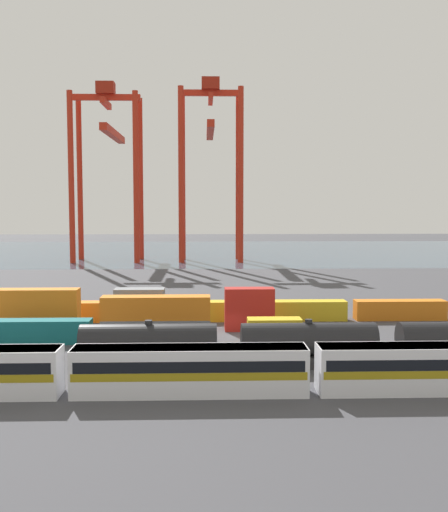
# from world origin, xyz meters

# --- Properties ---
(ground_plane) EXTENTS (420.00, 420.00, 0.00)m
(ground_plane) POSITION_xyz_m (0.00, 40.00, 0.00)
(ground_plane) COLOR #424247
(harbour_water) EXTENTS (400.00, 110.00, 0.01)m
(harbour_water) POSITION_xyz_m (0.00, 130.34, 0.00)
(harbour_water) COLOR #384C60
(harbour_water) RESTS_ON ground_plane
(passenger_train) EXTENTS (58.75, 3.14, 3.90)m
(passenger_train) POSITION_xyz_m (-4.84, -21.47, 2.14)
(passenger_train) COLOR silver
(passenger_train) RESTS_ON ground_plane
(shipping_container_1) EXTENTS (12.10, 2.44, 2.60)m
(shipping_container_1) POSITION_xyz_m (-22.35, -2.48, 1.30)
(shipping_container_1) COLOR #146066
(shipping_container_1) RESTS_ON ground_plane
(shipping_container_2) EXTENTS (12.10, 2.44, 2.60)m
(shipping_container_2) POSITION_xyz_m (-9.07, -2.48, 1.30)
(shipping_container_2) COLOR slate
(shipping_container_2) RESTS_ON ground_plane
(shipping_container_3) EXTENTS (12.10, 2.44, 2.60)m
(shipping_container_3) POSITION_xyz_m (-9.07, -2.48, 3.90)
(shipping_container_3) COLOR orange
(shipping_container_3) RESTS_ON shipping_container_2
(shipping_container_4) EXTENTS (6.04, 2.44, 2.60)m
(shipping_container_4) POSITION_xyz_m (4.21, -2.48, 1.30)
(shipping_container_4) COLOR gold
(shipping_container_4) RESTS_ON ground_plane
(shipping_container_6) EXTENTS (12.10, 2.44, 2.60)m
(shipping_container_6) POSITION_xyz_m (-24.94, 3.75, 1.30)
(shipping_container_6) COLOR orange
(shipping_container_6) RESTS_ON ground_plane
(shipping_container_7) EXTENTS (12.10, 2.44, 2.60)m
(shipping_container_7) POSITION_xyz_m (-24.94, 3.75, 3.90)
(shipping_container_7) COLOR orange
(shipping_container_7) RESTS_ON shipping_container_6
(shipping_container_8) EXTENTS (6.04, 2.44, 2.60)m
(shipping_container_8) POSITION_xyz_m (-11.55, 3.75, 1.30)
(shipping_container_8) COLOR silver
(shipping_container_8) RESTS_ON ground_plane
(shipping_container_9) EXTENTS (6.04, 2.44, 2.60)m
(shipping_container_9) POSITION_xyz_m (-11.55, 3.75, 3.90)
(shipping_container_9) COLOR slate
(shipping_container_9) RESTS_ON shipping_container_8
(shipping_container_10) EXTENTS (6.04, 2.44, 2.60)m
(shipping_container_10) POSITION_xyz_m (1.84, 3.75, 1.30)
(shipping_container_10) COLOR #AD211C
(shipping_container_10) RESTS_ON ground_plane
(shipping_container_11) EXTENTS (6.04, 2.44, 2.60)m
(shipping_container_11) POSITION_xyz_m (1.84, 3.75, 3.90)
(shipping_container_11) COLOR #AD211C
(shipping_container_11) RESTS_ON shipping_container_10
(shipping_container_13) EXTENTS (12.10, 2.44, 2.60)m
(shipping_container_13) POSITION_xyz_m (-17.60, 9.97, 1.30)
(shipping_container_13) COLOR orange
(shipping_container_13) RESTS_ON ground_plane
(shipping_container_14) EXTENTS (12.10, 2.44, 2.60)m
(shipping_container_14) POSITION_xyz_m (-4.22, 9.97, 1.30)
(shipping_container_14) COLOR gold
(shipping_container_14) RESTS_ON ground_plane
(shipping_container_15) EXTENTS (12.10, 2.44, 2.60)m
(shipping_container_15) POSITION_xyz_m (9.15, 9.97, 1.30)
(shipping_container_15) COLOR gold
(shipping_container_15) RESTS_ON ground_plane
(shipping_container_16) EXTENTS (12.10, 2.44, 2.60)m
(shipping_container_16) POSITION_xyz_m (22.52, 9.97, 1.30)
(shipping_container_16) COLOR orange
(shipping_container_16) RESTS_ON ground_plane
(gantry_crane_west) EXTENTS (18.52, 37.32, 48.11)m
(gantry_crane_west) POSITION_xyz_m (-29.99, 99.88, 29.44)
(gantry_crane_west) COLOR red
(gantry_crane_west) RESTS_ON ground_plane
(gantry_crane_central) EXTENTS (17.30, 34.58, 49.43)m
(gantry_crane_central) POSITION_xyz_m (-1.85, 99.44, 29.97)
(gantry_crane_central) COLOR red
(gantry_crane_central) RESTS_ON ground_plane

